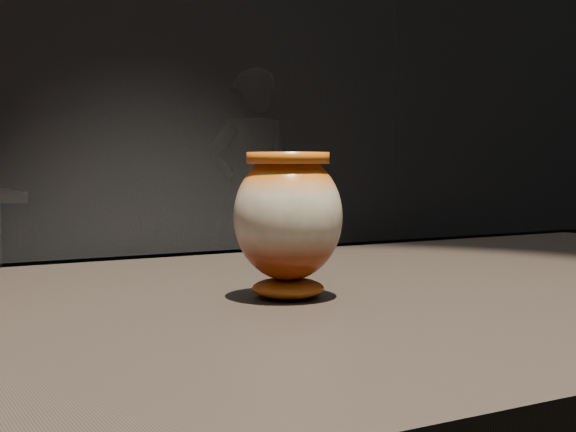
% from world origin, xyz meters
% --- Properties ---
extents(main_vase, '(0.15, 0.15, 0.16)m').
position_xyz_m(main_vase, '(0.13, -0.00, 0.98)').
color(main_vase, maroon).
rests_on(main_vase, display_plinth).
extents(visitor, '(0.63, 0.43, 1.65)m').
position_xyz_m(visitor, '(2.11, 4.06, 0.83)').
color(visitor, black).
rests_on(visitor, ground).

